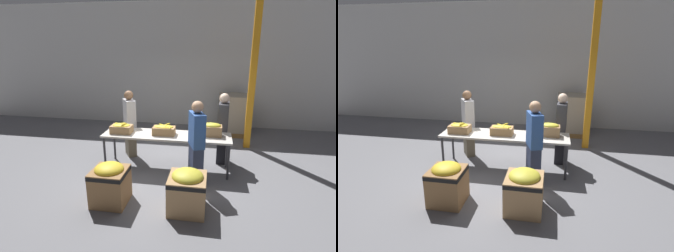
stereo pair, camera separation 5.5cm
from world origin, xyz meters
The scene contains 13 objects.
ground_plane centered at (0.00, 0.00, 0.00)m, with size 30.00×30.00×0.00m, color slate.
wall_back centered at (0.00, 3.52, 2.00)m, with size 16.00×0.08×4.00m.
sorting_table centered at (0.00, 0.00, 0.75)m, with size 2.76×0.71×0.80m.
banana_box_0 centered at (-0.99, -0.06, 0.91)m, with size 0.46×0.30×0.24m.
banana_box_1 centered at (-0.05, -0.02, 0.91)m, with size 0.47×0.34×0.24m.
banana_box_2 centered at (0.97, 0.09, 0.95)m, with size 0.42×0.28×0.29m.
volunteer_0 centered at (-1.02, 0.60, 0.81)m, with size 0.42×0.49×1.63m.
volunteer_1 centered at (0.68, -0.55, 0.83)m, with size 0.36×0.50×1.67m.
volunteer_2 centered at (1.21, 0.58, 0.81)m, with size 0.25×0.45×1.64m.
donation_bin_0 centered at (-0.73, -1.47, 0.39)m, with size 0.59×0.59×0.74m.
donation_bin_1 centered at (0.61, -1.47, 0.39)m, with size 0.61×0.61×0.73m.
support_pillar centered at (1.91, 1.66, 2.00)m, with size 0.16×0.16×4.00m.
pallet_stack_0 centered at (1.57, 2.77, 0.60)m, with size 0.94×0.94×1.22m.
Camera 1 is at (0.95, -5.27, 2.64)m, focal length 28.00 mm.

